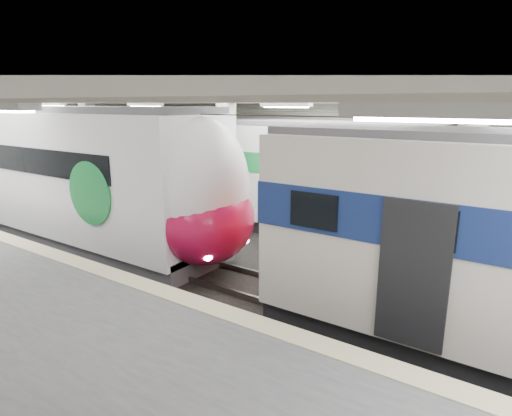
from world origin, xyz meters
The scene contains 3 objects.
station_hall centered at (0.00, -1.74, 3.24)m, with size 36.00×24.00×5.75m.
modern_emu centered at (-7.13, 0.00, 2.40)m, with size 15.40×3.18×4.89m.
far_train centered at (-2.85, 5.50, 2.25)m, with size 13.59×2.81×4.35m.
Camera 1 is at (6.48, -9.10, 4.99)m, focal length 30.00 mm.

